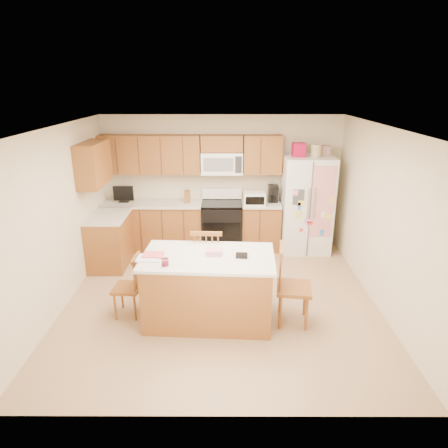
{
  "coord_description": "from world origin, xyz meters",
  "views": [
    {
      "loc": [
        0.06,
        -5.26,
        3.05
      ],
      "look_at": [
        0.04,
        0.35,
        1.05
      ],
      "focal_mm": 32.0,
      "sensor_mm": 36.0,
      "label": 1
    }
  ],
  "objects_px": {
    "windsor_chair_back": "(207,264)",
    "refrigerator": "(306,203)",
    "windsor_chair_left": "(129,287)",
    "stove": "(222,225)",
    "windsor_chair_right": "(292,287)",
    "island": "(208,288)"
  },
  "relations": [
    {
      "from": "windsor_chair_back",
      "to": "refrigerator",
      "type": "bearing_deg",
      "value": 45.18
    },
    {
      "from": "refrigerator",
      "to": "windsor_chair_left",
      "type": "xyz_separation_m",
      "value": [
        -2.83,
        -2.31,
        -0.5
      ]
    },
    {
      "from": "refrigerator",
      "to": "stove",
      "type": "bearing_deg",
      "value": 177.7
    },
    {
      "from": "stove",
      "to": "windsor_chair_left",
      "type": "distance_m",
      "value": 2.69
    },
    {
      "from": "stove",
      "to": "windsor_chair_right",
      "type": "height_order",
      "value": "stove"
    },
    {
      "from": "refrigerator",
      "to": "windsor_chair_right",
      "type": "bearing_deg",
      "value": -104.33
    },
    {
      "from": "refrigerator",
      "to": "windsor_chair_left",
      "type": "relative_size",
      "value": 2.32
    },
    {
      "from": "refrigerator",
      "to": "windsor_chair_back",
      "type": "xyz_separation_m",
      "value": [
        -1.77,
        -1.78,
        -0.41
      ]
    },
    {
      "from": "windsor_chair_right",
      "to": "windsor_chair_back",
      "type": "bearing_deg",
      "value": 148.4
    },
    {
      "from": "island",
      "to": "windsor_chair_right",
      "type": "bearing_deg",
      "value": -3.3
    },
    {
      "from": "stove",
      "to": "refrigerator",
      "type": "xyz_separation_m",
      "value": [
        1.57,
        -0.06,
        0.45
      ]
    },
    {
      "from": "windsor_chair_back",
      "to": "island",
      "type": "bearing_deg",
      "value": -86.51
    },
    {
      "from": "stove",
      "to": "windsor_chair_back",
      "type": "bearing_deg",
      "value": -96.2
    },
    {
      "from": "stove",
      "to": "windsor_chair_left",
      "type": "height_order",
      "value": "stove"
    },
    {
      "from": "island",
      "to": "windsor_chair_back",
      "type": "height_order",
      "value": "windsor_chair_back"
    },
    {
      "from": "island",
      "to": "windsor_chair_back",
      "type": "distance_m",
      "value": 0.64
    },
    {
      "from": "windsor_chair_left",
      "to": "windsor_chair_back",
      "type": "bearing_deg",
      "value": 26.62
    },
    {
      "from": "windsor_chair_left",
      "to": "windsor_chair_right",
      "type": "bearing_deg",
      "value": -4.46
    },
    {
      "from": "island",
      "to": "windsor_chair_left",
      "type": "relative_size",
      "value": 2.03
    },
    {
      "from": "stove",
      "to": "windsor_chair_left",
      "type": "xyz_separation_m",
      "value": [
        -1.26,
        -2.37,
        -0.06
      ]
    },
    {
      "from": "stove",
      "to": "windsor_chair_right",
      "type": "bearing_deg",
      "value": -69.79
    },
    {
      "from": "windsor_chair_left",
      "to": "windsor_chair_back",
      "type": "relative_size",
      "value": 0.81
    }
  ]
}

